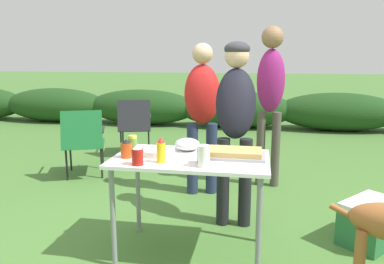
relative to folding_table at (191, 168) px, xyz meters
The scene contains 18 objects.
ground_plane 0.66m from the folding_table, ahead, with size 60.00×60.00×0.00m, color #477533.
shrub_hedge 5.13m from the folding_table, 90.00° to the left, with size 14.40×0.90×0.75m.
folding_table is the anchor object (origin of this frame).
food_tray 0.33m from the folding_table, 11.14° to the left, with size 0.43×0.27×0.06m.
plate_stack 0.26m from the folding_table, behind, with size 0.24×0.24×0.04m, color white.
mixing_bowl 0.24m from the folding_table, 108.02° to the left, with size 0.19×0.19×0.09m, color silver.
paper_cup_stack 0.29m from the folding_table, 59.83° to the right, with size 0.08×0.08×0.14m, color white.
mustard_bottle 0.29m from the folding_table, 135.77° to the right, with size 0.06×0.06×0.17m.
ketchup_bottle 0.42m from the folding_table, 141.37° to the right, with size 0.08×0.08×0.14m.
hot_sauce_bottle 0.47m from the folding_table, 168.71° to the right, with size 0.08×0.08×0.13m.
bbq_sauce_bottle 0.22m from the folding_table, 51.29° to the right, with size 0.08×0.08×0.13m.
relish_jar 0.46m from the folding_table, behind, with size 0.07×0.07×0.13m.
standing_person_with_beanie 0.78m from the folding_table, 67.64° to the left, with size 0.37×0.48×1.57m.
standing_person_in_olive_jacket 1.30m from the folding_table, 94.98° to the left, with size 0.42×0.34×1.57m.
standing_person_in_navy_coat 1.78m from the folding_table, 70.33° to the left, with size 0.32×0.24×1.76m.
camp_chair_green_behind_table 2.97m from the folding_table, 116.51° to the left, with size 0.62×0.70×0.83m.
camp_chair_near_hedge 2.21m from the folding_table, 135.84° to the left, with size 0.65×0.72×0.83m.
cooler_box 1.50m from the folding_table, 16.57° to the left, with size 0.56×0.57×0.34m.
Camera 1 is at (0.46, -2.52, 1.44)m, focal length 35.00 mm.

